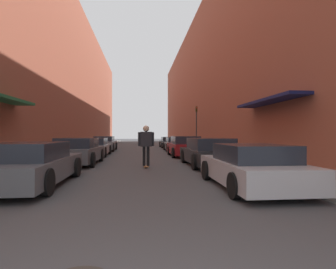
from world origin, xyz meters
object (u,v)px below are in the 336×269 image
parked_car_right_2 (185,147)px  parked_car_right_3 (176,144)px  parked_car_left_3 (105,144)px  parked_car_left_1 (78,152)px  parked_car_right_0 (251,167)px  parked_car_right_4 (169,142)px  parked_car_left_0 (32,165)px  parked_car_left_2 (95,147)px  traffic_light (196,123)px  parked_car_right_1 (209,153)px  skateboarder (146,142)px

parked_car_right_2 → parked_car_right_3: size_ratio=0.93×
parked_car_left_3 → parked_car_right_3: parked_car_left_3 is taller
parked_car_left_3 → parked_car_right_2: size_ratio=1.19×
parked_car_left_1 → parked_car_right_3: (6.11, 9.81, -0.05)m
parked_car_right_0 → parked_car_right_4: bearing=89.7°
parked_car_left_1 → parked_car_right_0: 8.64m
parked_car_left_0 → parked_car_left_2: size_ratio=1.01×
parked_car_left_3 → traffic_light: bearing=-8.1°
parked_car_left_1 → parked_car_left_2: 5.19m
parked_car_right_3 → parked_car_right_4: size_ratio=0.91×
parked_car_left_3 → parked_car_right_1: size_ratio=1.07×
parked_car_left_2 → parked_car_right_4: 12.29m
parked_car_left_2 → skateboarder: size_ratio=2.47×
skateboarder → parked_car_left_1: bearing=155.5°
parked_car_right_1 → parked_car_right_4: bearing=90.0°
traffic_light → parked_car_right_0: bearing=-96.8°
parked_car_left_1 → parked_car_right_3: parked_car_left_1 is taller
parked_car_left_1 → parked_car_left_3: (-0.15, 10.68, 0.01)m
parked_car_left_0 → traffic_light: traffic_light is taller
parked_car_right_4 → parked_car_right_1: bearing=-90.0°
parked_car_right_0 → parked_car_right_2: bearing=90.6°
parked_car_right_1 → parked_car_left_3: bearing=118.0°
parked_car_left_0 → parked_car_right_0: (6.13, -0.87, -0.03)m
parked_car_right_1 → parked_car_left_2: bearing=134.3°
parked_car_right_3 → traffic_light: size_ratio=1.14×
parked_car_right_0 → skateboarder: (-2.79, 4.68, 0.57)m
parked_car_left_1 → parked_car_right_2: 7.22m
parked_car_right_1 → traffic_light: traffic_light is taller
parked_car_right_3 → skateboarder: skateboarder is taller
parked_car_left_0 → parked_car_right_4: 21.95m
parked_car_right_1 → parked_car_left_1: bearing=168.6°
parked_car_left_0 → parked_car_right_0: 6.19m
traffic_light → parked_car_right_3: bearing=171.4°
skateboarder → parked_car_left_0: bearing=-131.3°
parked_car_right_3 → skateboarder: size_ratio=2.33×
parked_car_left_3 → skateboarder: (3.41, -12.17, 0.51)m
parked_car_right_0 → parked_car_right_3: 15.97m
skateboarder → traffic_light: traffic_light is taller
parked_car_left_3 → skateboarder: 12.65m
parked_car_left_1 → parked_car_left_0: bearing=-90.9°
parked_car_right_0 → traffic_light: size_ratio=1.09×
parked_car_left_2 → parked_car_right_4: bearing=59.2°
parked_car_left_0 → parked_car_right_3: bearing=67.7°
parked_car_right_0 → parked_car_right_4: size_ratio=0.87×
skateboarder → parked_car_right_0: bearing=-59.2°
parked_car_right_1 → skateboarder: (-2.92, -0.24, 0.52)m
parked_car_left_0 → parked_car_left_3: parked_car_left_3 is taller
parked_car_left_3 → skateboarder: size_ratio=2.58×
parked_car_left_0 → parked_car_right_4: (6.26, 21.04, -0.03)m
parked_car_left_1 → parked_car_right_3: bearing=58.1°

